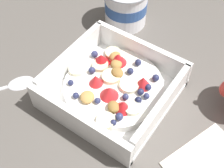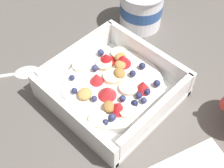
% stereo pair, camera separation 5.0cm
% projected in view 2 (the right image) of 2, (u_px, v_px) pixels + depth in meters
% --- Properties ---
extents(ground_plane, '(2.40, 2.40, 0.00)m').
position_uv_depth(ground_plane, '(114.00, 94.00, 0.53)').
color(ground_plane, '#56514C').
extents(fruit_bowl, '(0.19, 0.19, 0.06)m').
position_uv_depth(fruit_bowl, '(112.00, 87.00, 0.51)').
color(fruit_bowl, white).
rests_on(fruit_bowl, ground).
extents(spoon, '(0.11, 0.15, 0.01)m').
position_uv_depth(spoon, '(12.00, 73.00, 0.55)').
color(spoon, silver).
rests_on(spoon, ground).
extents(yogurt_cup, '(0.09, 0.09, 0.08)m').
position_uv_depth(yogurt_cup, '(141.00, 8.00, 0.61)').
color(yogurt_cup, white).
rests_on(yogurt_cup, ground).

